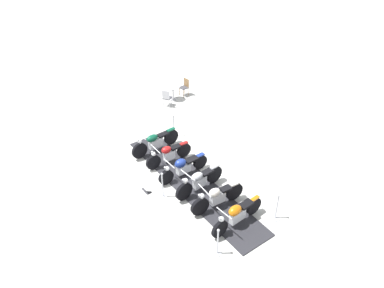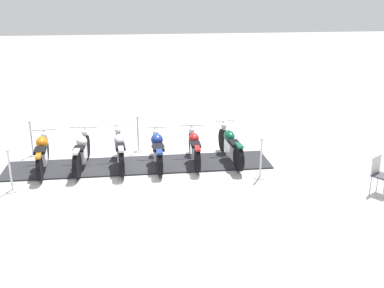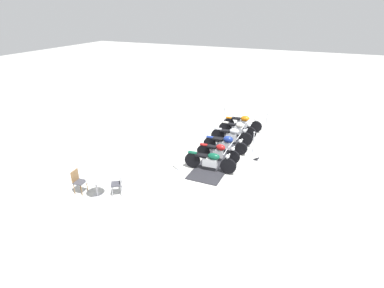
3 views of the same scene
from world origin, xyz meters
name	(u,v)px [view 3 (image 3 of 3)]	position (x,y,z in m)	size (l,w,h in m)	color
ground_plane	(228,148)	(0.00, 0.00, 0.00)	(80.00, 80.00, 0.00)	silver
display_platform	(228,148)	(0.00, 0.00, 0.02)	(7.47, 1.42, 0.04)	#28282D
motorcycle_forest	(211,161)	(2.63, 0.02, 0.51)	(0.62, 2.35, 1.03)	black
motorcycle_maroon	(219,152)	(1.58, 0.02, 0.48)	(0.74, 2.12, 0.95)	black
motorcycle_navy	(226,143)	(0.53, 0.03, 0.48)	(0.71, 2.25, 0.91)	black
motorcycle_chrome	(232,135)	(-0.53, 0.03, 0.51)	(0.77, 2.21, 1.04)	black
motorcycle_cream	(238,129)	(-1.58, 0.04, 0.49)	(0.78, 2.17, 1.02)	black
motorcycle_copper	(243,123)	(-2.64, 0.05, 0.52)	(0.68, 2.27, 0.96)	black
stanchion_right_mid	(253,146)	(0.01, 1.29, 0.38)	(0.32, 0.32, 1.13)	silver
stanchion_left_front	(178,163)	(3.17, -1.31, 0.38)	(0.32, 0.32, 1.12)	silver
stanchion_left_rear	(224,120)	(-3.18, -1.27, 0.33)	(0.35, 0.35, 1.09)	silver
stanchion_right_rear	(266,125)	(-3.17, 1.31, 0.39)	(0.29, 0.29, 1.09)	silver
info_placard	(256,158)	(0.63, 1.63, 0.06)	(0.41, 0.21, 0.18)	#333338
cafe_table	(96,184)	(6.23, -3.29, 0.55)	(0.71, 0.71, 0.74)	#B7B7BC
cafe_chair_near_table	(118,182)	(5.78, -2.59, 0.54)	(0.55, 0.55, 0.94)	#B7B7BC
cafe_chair_across_table	(78,180)	(6.30, -4.11, 0.55)	(0.43, 0.43, 0.95)	olive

